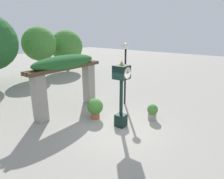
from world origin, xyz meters
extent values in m
plane|color=gray|center=(0.00, 0.00, 0.00)|extent=(60.00, 60.00, 0.00)
cube|color=black|center=(0.20, 0.03, 0.28)|extent=(0.44, 0.44, 0.56)
cylinder|color=black|center=(0.20, 0.03, 1.36)|extent=(0.15, 0.15, 1.60)
cylinder|color=gold|center=(0.20, 0.03, 2.18)|extent=(0.24, 0.24, 0.04)
cube|color=black|center=(0.20, 0.03, 2.49)|extent=(0.58, 0.58, 0.58)
cylinder|color=beige|center=(0.20, -0.27, 2.49)|extent=(0.48, 0.02, 0.48)
cylinder|color=beige|center=(0.20, 0.33, 2.49)|extent=(0.48, 0.02, 0.48)
cube|color=black|center=(0.20, -0.28, 2.49)|extent=(0.17, 0.01, 0.02)
cube|color=black|center=(0.20, -0.28, 2.56)|extent=(0.02, 0.01, 0.15)
cone|color=gold|center=(0.20, 0.03, 2.88)|extent=(0.20, 0.20, 0.20)
cube|color=gray|center=(-1.66, 3.35, 1.13)|extent=(0.52, 0.52, 2.27)
cube|color=gray|center=(1.66, 3.35, 1.13)|extent=(0.52, 0.52, 2.27)
cube|color=#4C3823|center=(0.00, 3.09, 2.36)|extent=(4.43, 0.15, 0.18)
cube|color=#4C3823|center=(0.00, 3.35, 2.36)|extent=(4.43, 0.15, 0.18)
cube|color=#4C3823|center=(0.00, 3.61, 2.36)|extent=(4.43, 0.15, 0.18)
ellipsoid|color=#235B28|center=(0.00, 3.35, 2.62)|extent=(3.82, 1.12, 0.70)
cylinder|color=gray|center=(1.67, -0.80, 0.16)|extent=(0.40, 0.40, 0.33)
sphere|color=#427F33|center=(1.67, -0.80, 0.52)|extent=(0.52, 0.52, 0.52)
cylinder|color=#9E563D|center=(0.11, 1.50, 0.16)|extent=(0.44, 0.44, 0.33)
sphere|color=#427F33|center=(0.11, 1.50, 0.62)|extent=(0.79, 0.79, 0.79)
cylinder|color=black|center=(2.68, 1.46, 1.58)|extent=(0.10, 0.10, 3.17)
sphere|color=white|center=(2.68, 1.46, 3.34)|extent=(0.34, 0.34, 0.34)
cylinder|color=brown|center=(3.95, 11.41, 0.97)|extent=(0.28, 0.28, 1.93)
sphere|color=#427F33|center=(3.95, 11.41, 2.97)|extent=(2.97, 2.97, 2.97)
cylinder|color=brown|center=(7.27, 11.70, 0.69)|extent=(0.28, 0.28, 1.39)
sphere|color=#427F33|center=(7.27, 11.70, 2.53)|extent=(3.26, 3.26, 3.26)
camera|label=1|loc=(-6.61, -4.59, 4.22)|focal=32.00mm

